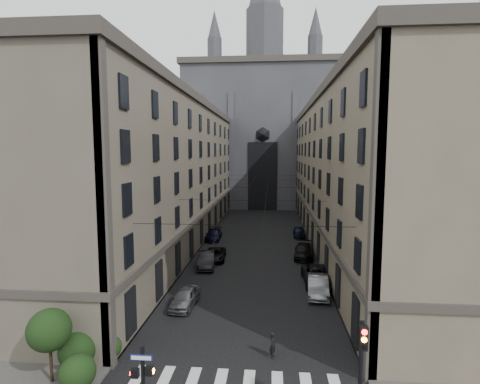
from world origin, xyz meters
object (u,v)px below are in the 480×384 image
(pedestrian_signal_left, at_px, (143,383))
(pedestrian, at_px, (273,345))
(gothic_tower, at_px, (264,127))
(car_right_near, at_px, (318,286))
(car_right_far, at_px, (299,232))
(traffic_light_right, at_px, (361,366))
(car_left_far, at_px, (213,235))
(car_right_midfar, at_px, (304,251))
(car_left_midfar, at_px, (216,254))
(car_left_near, at_px, (185,298))
(car_right_midnear, at_px, (319,276))
(car_left_midnear, at_px, (206,260))

(pedestrian_signal_left, distance_m, pedestrian, 8.67)
(gothic_tower, xyz_separation_m, pedestrian_signal_left, (-3.51, -73.46, -15.48))
(car_right_near, xyz_separation_m, car_right_far, (-0.01, 21.81, -0.10))
(traffic_light_right, bearing_deg, car_left_far, 108.36)
(car_right_far, xyz_separation_m, pedestrian, (-3.82, -31.87, 0.08))
(gothic_tower, bearing_deg, car_right_midfar, -83.00)
(car_left_midfar, xyz_separation_m, pedestrian, (6.35, -19.52, 0.14))
(car_left_near, xyz_separation_m, car_right_midnear, (11.04, 5.76, 0.10))
(car_left_midnear, bearing_deg, car_right_midfar, 15.00)
(car_right_near, xyz_separation_m, car_right_midnear, (0.35, 2.45, 0.01))
(car_left_near, bearing_deg, car_right_far, 70.83)
(pedestrian, bearing_deg, car_left_midfar, 25.84)
(car_left_midnear, relative_size, pedestrian, 3.10)
(car_left_midnear, bearing_deg, pedestrian, -75.08)
(gothic_tower, xyz_separation_m, car_left_midnear, (-4.92, -50.11, -17.00))
(gothic_tower, distance_m, car_left_far, 41.99)
(pedestrian_signal_left, bearing_deg, car_left_midnear, 93.46)
(gothic_tower, relative_size, car_left_midfar, 12.50)
(gothic_tower, xyz_separation_m, car_left_near, (-4.84, -60.21, -17.08))
(car_right_midfar, bearing_deg, car_right_midnear, -80.47)
(traffic_light_right, distance_m, car_left_midfar, 27.59)
(car_right_midfar, bearing_deg, traffic_light_right, -84.36)
(gothic_tower, height_order, car_left_midnear, gothic_tower)
(car_left_near, xyz_separation_m, car_left_far, (-1.23, 22.33, -0.01))
(pedestrian_signal_left, bearing_deg, car_left_far, 94.10)
(traffic_light_right, bearing_deg, car_left_midfar, 111.21)
(pedestrian, bearing_deg, pedestrian_signal_left, 147.42)
(traffic_light_right, bearing_deg, car_right_near, 89.12)
(car_left_midnear, bearing_deg, car_right_near, -39.71)
(car_left_near, relative_size, car_left_midnear, 0.86)
(car_left_near, relative_size, car_right_midnear, 0.72)
(pedestrian_signal_left, xyz_separation_m, car_left_midfar, (-0.82, 26.02, -1.68))
(car_left_midnear, xyz_separation_m, car_right_near, (10.77, -6.80, -0.00))
(car_left_near, relative_size, pedestrian, 2.68)
(car_left_midnear, height_order, car_left_far, car_left_midnear)
(car_right_midnear, bearing_deg, car_left_near, -154.48)
(car_left_midfar, bearing_deg, car_left_near, -95.16)
(car_right_near, distance_m, car_right_midnear, 2.48)
(car_left_midnear, bearing_deg, gothic_tower, 76.92)
(car_left_near, xyz_separation_m, car_right_far, (10.68, 25.12, -0.01))
(car_right_near, distance_m, car_right_far, 21.81)
(car_left_far, bearing_deg, car_right_midnear, -53.96)
(car_right_near, height_order, car_right_midnear, car_right_midnear)
(gothic_tower, xyz_separation_m, car_left_far, (-6.07, -37.88, -17.09))
(car_left_near, height_order, car_left_midnear, car_left_midnear)
(car_left_far, relative_size, car_right_near, 1.01)
(car_left_midnear, relative_size, car_right_midfar, 0.92)
(car_left_near, bearing_deg, pedestrian_signal_left, -80.43)
(car_left_far, distance_m, car_right_midnear, 20.62)
(car_right_midnear, xyz_separation_m, car_right_far, (-0.36, 19.36, -0.11))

